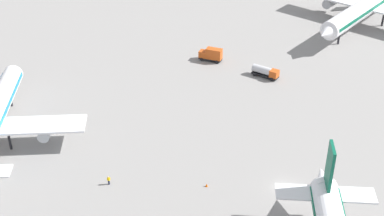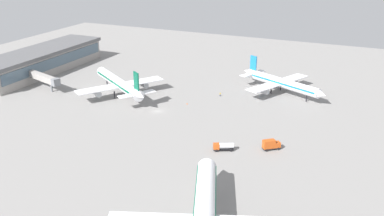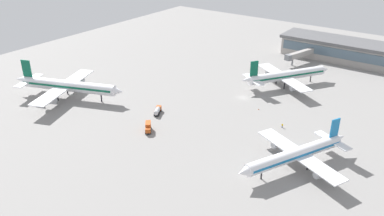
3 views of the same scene
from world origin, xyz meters
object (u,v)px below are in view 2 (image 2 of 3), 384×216
(ground_crew_worker, at_px, (220,94))
(safety_cone_near_gate, at_px, (187,103))
(fuel_truck, at_px, (224,146))
(airplane_at_gate, at_px, (281,83))
(catering_truck, at_px, (271,145))
(airplane_taxiing, at_px, (119,83))

(ground_crew_worker, distance_m, safety_cone_near_gate, 16.69)
(fuel_truck, relative_size, ground_crew_worker, 3.87)
(airplane_at_gate, xyz_separation_m, catering_truck, (53.41, 9.47, -3.12))
(fuel_truck, xyz_separation_m, safety_cone_near_gate, (-31.81, -27.11, -1.09))
(airplane_at_gate, distance_m, catering_truck, 54.34)
(ground_crew_worker, bearing_deg, airplane_taxiing, 26.12)
(safety_cone_near_gate, bearing_deg, fuel_truck, 40.44)
(fuel_truck, height_order, safety_cone_near_gate, fuel_truck)
(fuel_truck, distance_m, ground_crew_worker, 49.58)
(catering_truck, xyz_separation_m, ground_crew_worker, (-39.49, -31.62, -0.85))
(catering_truck, bearing_deg, airplane_at_gate, 60.76)
(airplane_at_gate, height_order, airplane_taxiing, airplane_taxiing)
(catering_truck, height_order, safety_cone_near_gate, catering_truck)
(airplane_taxiing, xyz_separation_m, safety_cone_near_gate, (-1.67, 30.44, -4.92))
(airplane_at_gate, distance_m, safety_cone_near_gate, 42.02)
(fuel_truck, relative_size, catering_truck, 1.17)
(airplane_taxiing, relative_size, fuel_truck, 6.38)
(fuel_truck, bearing_deg, airplane_taxiing, -54.94)
(airplane_at_gate, height_order, catering_truck, airplane_at_gate)
(airplane_at_gate, bearing_deg, airplane_taxiing, -128.46)
(catering_truck, relative_size, safety_cone_near_gate, 9.23)
(catering_truck, bearing_deg, airplane_taxiing, 122.27)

